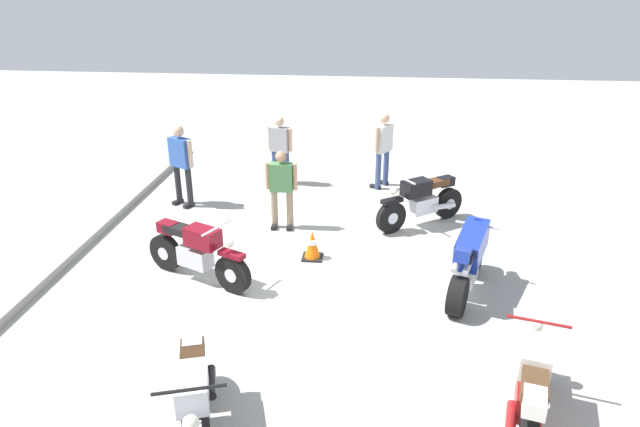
% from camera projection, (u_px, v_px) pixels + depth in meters
% --- Properties ---
extents(ground_plane, '(40.00, 40.00, 0.00)m').
position_uv_depth(ground_plane, '(324.00, 287.00, 9.06)').
color(ground_plane, '#ADAAA3').
extents(curb_edge, '(14.00, 0.30, 0.15)m').
position_uv_depth(curb_edge, '(52.00, 268.00, 9.46)').
color(curb_edge, gray).
rests_on(curb_edge, ground).
extents(motorcycle_maroon_cruiser, '(1.04, 1.94, 1.09)m').
position_uv_depth(motorcycle_maroon_cruiser, '(197.00, 252.00, 9.06)').
color(motorcycle_maroon_cruiser, black).
rests_on(motorcycle_maroon_cruiser, ground).
extents(motorcycle_cream_vintage, '(1.93, 0.85, 1.07)m').
position_uv_depth(motorcycle_cream_vintage, '(530.00, 389.00, 6.12)').
color(motorcycle_cream_vintage, black).
rests_on(motorcycle_cream_vintage, ground).
extents(motorcycle_black_cruiser, '(1.33, 1.76, 1.09)m').
position_uv_depth(motorcycle_black_cruiser, '(422.00, 201.00, 11.08)').
color(motorcycle_black_cruiser, black).
rests_on(motorcycle_black_cruiser, ground).
extents(motorcycle_silver_cruiser, '(2.03, 0.84, 1.09)m').
position_uv_depth(motorcycle_silver_cruiser, '(195.00, 400.00, 5.92)').
color(motorcycle_silver_cruiser, black).
rests_on(motorcycle_silver_cruiser, ground).
extents(motorcycle_blue_sportbike, '(1.90, 0.93, 1.14)m').
position_uv_depth(motorcycle_blue_sportbike, '(469.00, 259.00, 8.68)').
color(motorcycle_blue_sportbike, black).
rests_on(motorcycle_blue_sportbike, ground).
extents(person_in_white_shirt, '(0.62, 0.50, 1.76)m').
position_uv_depth(person_in_white_shirt, '(383.00, 145.00, 12.88)').
color(person_in_white_shirt, '#384772').
rests_on(person_in_white_shirt, ground).
extents(person_in_gray_shirt, '(0.42, 0.63, 1.63)m').
position_uv_depth(person_in_gray_shirt, '(280.00, 147.00, 13.14)').
color(person_in_gray_shirt, '#384772').
rests_on(person_in_gray_shirt, ground).
extents(person_in_green_shirt, '(0.30, 0.62, 1.57)m').
position_uv_depth(person_in_green_shirt, '(282.00, 186.00, 10.82)').
color(person_in_green_shirt, gray).
rests_on(person_in_green_shirt, ground).
extents(person_in_blue_shirt, '(0.49, 0.63, 1.76)m').
position_uv_depth(person_in_blue_shirt, '(181.00, 160.00, 11.87)').
color(person_in_blue_shirt, '#262628').
rests_on(person_in_blue_shirt, ground).
extents(traffic_cone, '(0.36, 0.36, 0.53)m').
position_uv_depth(traffic_cone, '(312.00, 245.00, 9.87)').
color(traffic_cone, black).
rests_on(traffic_cone, ground).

